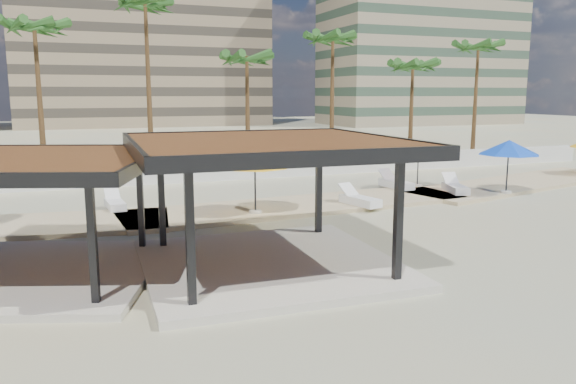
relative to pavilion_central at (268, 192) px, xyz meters
name	(u,v)px	position (x,y,z in m)	size (l,w,h in m)	color
ground	(327,252)	(2.30, 0.84, -2.28)	(200.00, 200.00, 0.00)	tan
promenade	(296,203)	(4.30, 8.50, -2.22)	(44.45, 7.97, 0.24)	#C6B284
boundary_wall	(211,171)	(2.30, 16.84, -1.68)	(56.00, 0.30, 1.20)	silver
building_mid	(142,35)	(6.30, 78.84, 11.99)	(38.00, 16.00, 30.40)	#847259
building_east	(422,19)	(50.30, 66.84, 14.99)	(32.00, 15.00, 36.40)	gray
pavilion_central	(268,192)	(0.00, 0.00, 0.00)	(7.74, 7.74, 3.82)	beige
pavilion_west	(30,206)	(-6.38, 1.46, -0.24)	(8.60, 8.60, 3.42)	beige
umbrella_b	(255,159)	(1.74, 6.64, 0.16)	(3.22, 3.22, 2.62)	beige
umbrella_c	(419,147)	(11.91, 10.04, -0.02)	(3.30, 3.30, 2.41)	beige
umbrella_d	(509,148)	(14.82, 6.64, 0.17)	(3.88, 3.88, 2.64)	beige
lounger_a	(115,204)	(-3.62, 9.83, -1.91)	(0.82, 2.08, 0.77)	white
lounger_b	(359,200)	(6.62, 6.69, -1.89)	(1.21, 2.34, 0.84)	white
lounger_c	(396,183)	(10.60, 10.09, -1.88)	(0.93, 2.39, 0.89)	white
lounger_d	(455,188)	(12.71, 7.88, -1.89)	(1.38, 2.38, 0.86)	white
palm_c	(35,33)	(-6.70, 18.94, 6.00)	(3.00, 3.00, 9.44)	brown
palm_d	(145,12)	(-0.70, 19.74, 7.49)	(3.00, 3.00, 11.05)	brown
palm_e	(247,63)	(5.30, 19.24, 4.66)	(3.00, 3.00, 8.03)	brown
palm_f	(333,44)	(11.30, 19.44, 6.01)	(3.00, 3.00, 9.46)	brown
palm_g	(413,70)	(17.30, 19.04, 4.43)	(3.00, 3.00, 7.78)	brown
palm_h	(478,51)	(23.30, 19.64, 5.86)	(3.00, 3.00, 9.30)	brown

